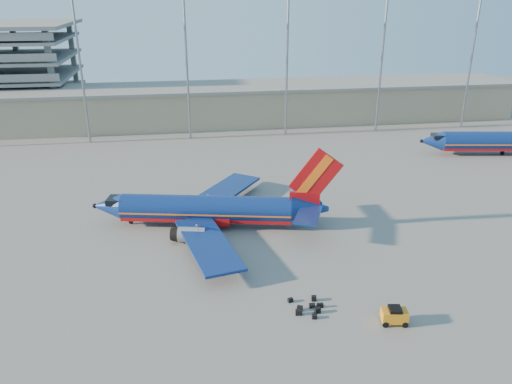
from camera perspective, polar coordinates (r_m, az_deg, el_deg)
ground at (r=61.73m, az=-1.47°, el=-5.27°), size 220.00×220.00×0.00m
terminal_building at (r=116.17m, az=-0.26°, el=10.14°), size 122.00×16.00×8.50m
light_mast_row at (r=101.67m, az=-2.13°, el=15.97°), size 101.60×1.60×28.65m
aircraft_main at (r=64.06m, az=-5.04°, el=-2.01°), size 31.47×29.96×10.77m
aircraft_second at (r=103.25m, az=26.97°, el=5.22°), size 33.39×12.91×11.36m
baggage_tug at (r=48.45m, az=15.54°, el=-13.41°), size 2.54×1.78×1.68m
luggage_pile at (r=49.12m, az=6.01°, el=-12.99°), size 3.23×3.40×0.55m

